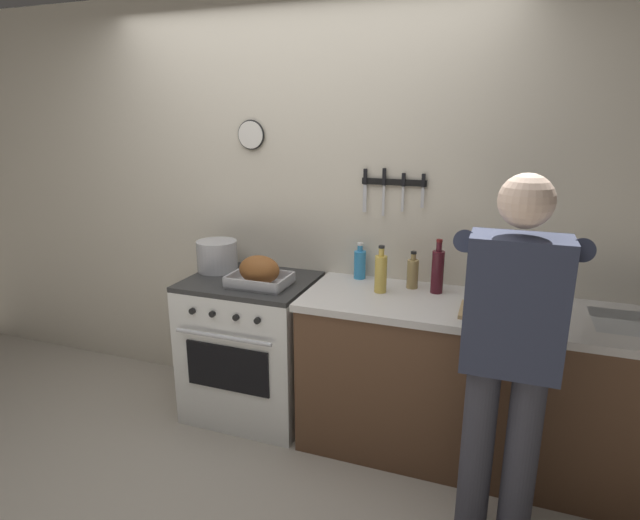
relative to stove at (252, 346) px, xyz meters
name	(u,v)px	position (x,y,z in m)	size (l,w,h in m)	color
wall_back	(304,207)	(0.22, 0.36, 0.85)	(6.00, 0.13, 2.60)	beige
counter_block	(488,384)	(1.43, 0.00, 0.01)	(2.03, 0.65, 0.90)	brown
stove	(252,346)	(0.00, 0.00, 0.00)	(0.76, 0.67, 0.90)	white
person_cook	(510,346)	(1.50, -0.57, 0.50)	(0.51, 0.63, 1.66)	#383842
roasting_pan	(259,272)	(0.11, -0.08, 0.53)	(0.35, 0.26, 0.18)	#B7B7BC
stock_pot	(217,256)	(-0.28, 0.10, 0.55)	(0.26, 0.26, 0.20)	#B7B7BC
cutting_board	(497,313)	(1.44, -0.10, 0.46)	(0.36, 0.24, 0.02)	tan
bottle_cooking_oil	(381,273)	(0.81, 0.05, 0.56)	(0.07, 0.07, 0.27)	gold
bottle_wine_red	(438,271)	(1.11, 0.14, 0.58)	(0.07, 0.07, 0.31)	#47141E
bottle_olive_oil	(482,282)	(1.35, 0.08, 0.56)	(0.06, 0.06, 0.27)	#385623
bottle_dish_soap	(360,264)	(0.63, 0.25, 0.54)	(0.07, 0.07, 0.22)	#338CCC
bottle_vinegar	(413,273)	(0.96, 0.18, 0.54)	(0.07, 0.07, 0.22)	#997F4C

